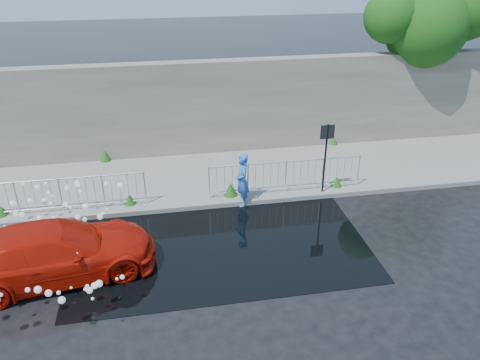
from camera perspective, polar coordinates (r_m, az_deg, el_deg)
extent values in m
plane|color=black|center=(12.32, -4.15, -10.48)|extent=(90.00, 90.00, 0.00)
cube|color=gray|center=(16.52, -6.13, 0.22)|extent=(30.00, 4.00, 0.15)
cube|color=gray|center=(14.76, -5.48, -3.21)|extent=(30.00, 0.25, 0.16)
cube|color=#5A574B|center=(17.86, -7.00, 8.61)|extent=(30.00, 0.60, 3.50)
cube|color=black|center=(13.16, -2.47, -7.63)|extent=(8.00, 5.00, 0.01)
cylinder|color=black|center=(15.15, 10.30, 2.26)|extent=(0.06, 0.06, 2.50)
cube|color=black|center=(14.76, 10.62, 5.79)|extent=(0.45, 0.04, 0.45)
cylinder|color=#332114|center=(21.56, 20.86, 11.94)|extent=(0.36, 0.36, 5.00)
sphere|color=#0D390D|center=(20.24, 21.72, 17.05)|extent=(3.20, 3.20, 3.20)
sphere|color=#0D390D|center=(20.97, 25.71, 18.31)|extent=(2.47, 2.47, 2.47)
sphere|color=#0D390D|center=(19.46, 17.94, 18.48)|extent=(2.06, 2.06, 2.06)
cylinder|color=silver|center=(14.76, -11.52, -0.93)|extent=(0.05, 0.05, 1.10)
cylinder|color=silver|center=(14.85, -21.35, 0.09)|extent=(5.00, 0.04, 0.04)
cylinder|color=silver|center=(15.28, -20.76, -3.09)|extent=(5.00, 0.04, 0.04)
cylinder|color=silver|center=(14.81, -3.79, -0.30)|extent=(0.05, 0.05, 1.10)
cylinder|color=silver|center=(16.06, 14.21, 1.16)|extent=(0.05, 0.05, 1.10)
cylinder|color=silver|center=(15.02, 5.67, 2.24)|extent=(5.00, 0.04, 0.04)
cylinder|color=silver|center=(15.44, 5.51, -0.96)|extent=(5.00, 0.04, 0.04)
cone|color=#1C4B14|center=(15.76, -27.18, -3.27)|extent=(0.40, 0.40, 0.35)
cone|color=#1C4B14|center=(15.01, -13.29, -2.26)|extent=(0.36, 0.36, 0.34)
cone|color=#1C4B14|center=(15.09, -1.13, -1.10)|extent=(0.44, 0.44, 0.45)
cone|color=#1C4B14|center=(16.00, 11.70, -0.14)|extent=(0.38, 0.38, 0.36)
cone|color=#1C4B14|center=(18.23, -16.11, 2.91)|extent=(0.42, 0.42, 0.42)
cone|color=#1C4B14|center=(19.39, 11.35, 4.66)|extent=(0.34, 0.34, 0.26)
sphere|color=white|center=(14.15, -26.14, -5.43)|extent=(0.11, 0.11, 0.11)
sphere|color=white|center=(14.26, -22.06, -2.66)|extent=(0.11, 0.11, 0.11)
sphere|color=white|center=(14.92, -25.96, -2.56)|extent=(0.17, 0.17, 0.17)
sphere|color=white|center=(14.47, -16.04, -0.44)|extent=(0.11, 0.11, 0.11)
sphere|color=white|center=(13.41, -16.69, -6.34)|extent=(0.13, 0.13, 0.13)
sphere|color=white|center=(14.56, -18.93, -1.31)|extent=(0.10, 0.10, 0.10)
sphere|color=white|center=(13.73, -16.71, -4.33)|extent=(0.17, 0.17, 0.17)
sphere|color=white|center=(14.18, -23.24, -4.29)|extent=(0.13, 0.13, 0.13)
sphere|color=white|center=(14.79, -19.14, -0.61)|extent=(0.13, 0.13, 0.13)
sphere|color=white|center=(14.87, -20.31, -0.96)|extent=(0.16, 0.16, 0.16)
sphere|color=white|center=(14.30, -26.13, -5.45)|extent=(0.15, 0.15, 0.15)
sphere|color=white|center=(14.79, -19.21, -0.35)|extent=(0.17, 0.17, 0.17)
sphere|color=white|center=(14.34, -26.78, -5.09)|extent=(0.08, 0.08, 0.08)
sphere|color=white|center=(13.87, -16.38, -3.94)|extent=(0.09, 0.09, 0.09)
sphere|color=white|center=(15.11, -23.48, -0.74)|extent=(0.15, 0.15, 0.15)
sphere|color=white|center=(14.39, -25.03, -3.86)|extent=(0.15, 0.15, 0.15)
sphere|color=white|center=(13.29, -15.54, -7.38)|extent=(0.18, 0.18, 0.18)
sphere|color=white|center=(14.74, -15.47, 0.15)|extent=(0.10, 0.10, 0.10)
sphere|color=white|center=(14.05, -18.32, -3.08)|extent=(0.17, 0.17, 0.17)
sphere|color=white|center=(14.60, -22.33, -1.44)|extent=(0.10, 0.10, 0.10)
sphere|color=white|center=(14.68, -22.75, -2.24)|extent=(0.13, 0.13, 0.13)
sphere|color=white|center=(15.11, -22.62, -0.41)|extent=(0.08, 0.08, 0.08)
sphere|color=white|center=(14.45, -25.67, -3.79)|extent=(0.14, 0.14, 0.14)
sphere|color=white|center=(13.76, -19.19, -4.30)|extent=(0.16, 0.16, 0.16)
sphere|color=white|center=(15.50, -24.95, -0.42)|extent=(0.13, 0.13, 0.13)
sphere|color=white|center=(13.48, -20.43, -6.76)|extent=(0.12, 0.12, 0.12)
sphere|color=white|center=(13.75, -18.39, -4.58)|extent=(0.13, 0.13, 0.13)
sphere|color=white|center=(14.64, -14.41, -0.63)|extent=(0.17, 0.17, 0.17)
sphere|color=white|center=(14.19, -21.75, -4.37)|extent=(0.12, 0.12, 0.12)
sphere|color=white|center=(14.31, -20.54, -2.77)|extent=(0.15, 0.15, 0.15)
sphere|color=white|center=(14.75, -21.90, -1.81)|extent=(0.08, 0.08, 0.08)
sphere|color=white|center=(13.85, -15.91, -3.44)|extent=(0.07, 0.07, 0.07)
sphere|color=white|center=(14.86, -24.25, -2.28)|extent=(0.13, 0.13, 0.13)
sphere|color=white|center=(14.19, -19.96, -3.18)|extent=(0.09, 0.09, 0.09)
sphere|color=white|center=(13.41, -16.27, -5.56)|extent=(0.08, 0.08, 0.08)
sphere|color=white|center=(13.79, -24.63, -7.49)|extent=(0.10, 0.10, 0.10)
sphere|color=white|center=(11.24, -27.15, -12.35)|extent=(0.08, 0.08, 0.08)
sphere|color=white|center=(10.91, -14.17, -11.39)|extent=(0.11, 0.11, 0.11)
sphere|color=white|center=(11.50, -17.86, -12.70)|extent=(0.15, 0.15, 0.15)
sphere|color=white|center=(10.48, -20.91, -13.52)|extent=(0.15, 0.15, 0.15)
sphere|color=white|center=(11.14, -16.80, -12.00)|extent=(0.17, 0.17, 0.17)
sphere|color=white|center=(11.80, -14.78, -11.57)|extent=(0.08, 0.08, 0.08)
sphere|color=white|center=(11.21, -23.42, -12.16)|extent=(0.16, 0.16, 0.16)
sphere|color=white|center=(11.43, -18.14, -12.21)|extent=(0.10, 0.10, 0.10)
sphere|color=white|center=(12.23, -26.42, -12.90)|extent=(0.07, 0.07, 0.07)
sphere|color=white|center=(10.53, -22.31, -12.64)|extent=(0.14, 0.14, 0.14)
sphere|color=white|center=(10.31, -17.54, -13.63)|extent=(0.07, 0.07, 0.07)
sphere|color=white|center=(11.70, -24.47, -12.09)|extent=(0.12, 0.12, 0.12)
sphere|color=white|center=(10.78, -17.82, -12.60)|extent=(0.11, 0.11, 0.11)
sphere|color=white|center=(11.12, -17.30, -12.19)|extent=(0.15, 0.15, 0.15)
sphere|color=white|center=(10.92, -18.33, -12.52)|extent=(0.08, 0.08, 0.08)
sphere|color=white|center=(10.64, -21.24, -12.68)|extent=(0.09, 0.09, 0.09)
sphere|color=white|center=(11.95, -19.90, -12.24)|extent=(0.06, 0.06, 0.06)
imported|color=#B31307|center=(12.46, -21.60, -8.14)|extent=(5.09, 2.73, 1.40)
imported|color=blue|center=(14.55, 0.27, -0.02)|extent=(0.46, 0.66, 1.74)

